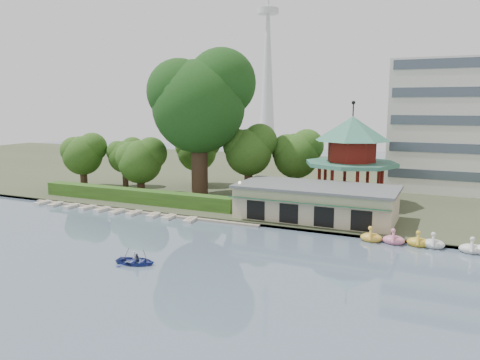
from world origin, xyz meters
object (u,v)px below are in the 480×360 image
Objects in this scene: dock at (138,211)px; big_tree at (200,99)px; pavilion at (352,151)px; rowboat_with_passengers at (136,258)px; boathouse at (316,202)px.

big_tree is at bearing 73.90° from dock.
pavilion is at bearing 31.66° from dock.
rowboat_with_passengers is (-12.17, -31.09, -6.98)m from pavilion.
rowboat_with_passengers is at bearing -72.41° from big_tree.
dock is 6.35× the size of rowboat_with_passengers.
pavilion is at bearing 10.31° from big_tree.
big_tree is (-18.82, 6.24, 12.05)m from boathouse.
pavilion is 22.27m from big_tree.
pavilion reaches higher than dock.
boathouse is 1.38× the size of pavilion.
big_tree is (3.18, 11.01, 14.30)m from dock.
pavilion is at bearing 68.63° from rowboat_with_passengers.
boathouse is 23.20m from big_tree.
dock is 1.83× the size of boathouse.
boathouse is (22.00, 4.77, 2.25)m from dock.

